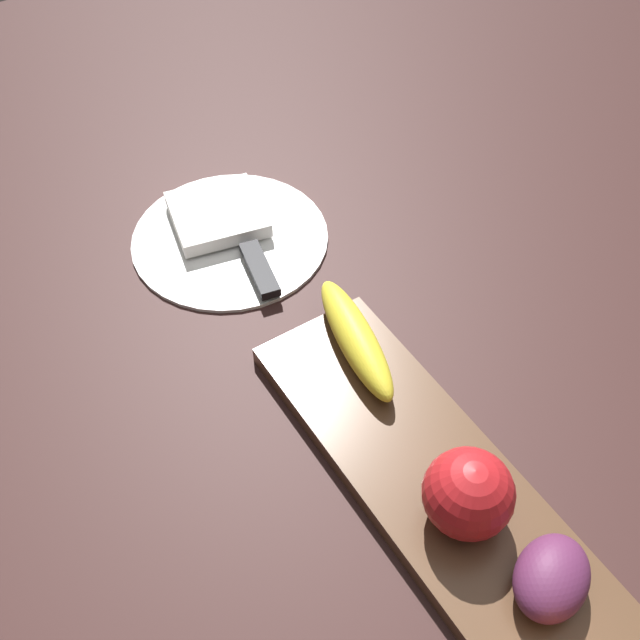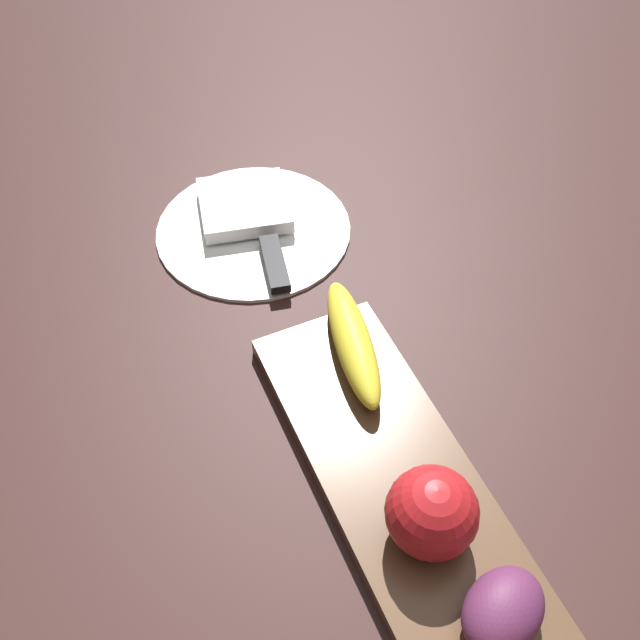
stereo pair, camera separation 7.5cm
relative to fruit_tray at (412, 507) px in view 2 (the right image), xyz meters
The scene contains 8 objects.
ground_plane 0.04m from the fruit_tray, 60.99° to the right, with size 2.40×2.40×0.00m, color #311B19.
fruit_tray is the anchor object (origin of this frame).
apple 0.06m from the fruit_tray, behind, with size 0.08×0.08×0.08m, color #AA191D.
banana 0.18m from the fruit_tray, ahead, with size 0.17×0.04×0.04m, color gold.
grape_bunch 0.13m from the fruit_tray, behind, with size 0.08×0.06×0.05m, color #552345.
dinner_plate 0.42m from the fruit_tray, ahead, with size 0.25×0.25×0.01m, color white.
folded_napkin 0.45m from the fruit_tray, ahead, with size 0.11×0.11×0.02m, color white.
knife 0.36m from the fruit_tray, ahead, with size 0.18×0.06×0.01m.
Camera 2 is at (-0.25, 0.23, 0.63)m, focal length 39.81 mm.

